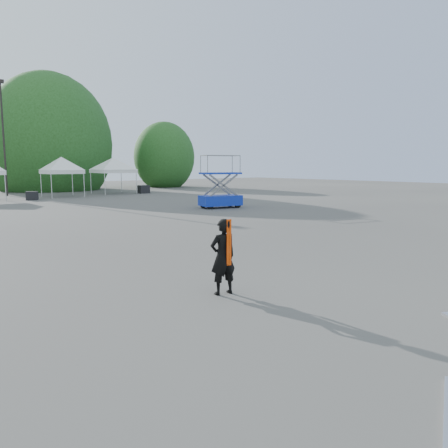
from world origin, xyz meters
TOP-DOWN VIEW (x-y plane):
  - ground at (0.00, 0.00)m, footprint 120.00×120.00m
  - light_pole_east at (3.00, 32.00)m, footprint 0.60×0.25m
  - tree_mid_e at (9.00, 39.00)m, footprint 5.12×5.12m
  - tree_far_e at (22.00, 37.00)m, footprint 3.84×3.84m
  - tent_f at (6.33, 27.68)m, footprint 4.06×4.06m
  - tent_g at (11.50, 28.95)m, footprint 4.69×4.69m
  - man at (-0.81, -2.50)m, footprint 0.62×0.46m
  - scissor_lift at (10.61, 11.84)m, footprint 2.73×1.78m
  - crate_mid at (3.31, 25.73)m, footprint 1.03×0.92m
  - crate_east at (13.91, 27.58)m, footprint 1.01×0.81m

SIDE VIEW (x-z plane):
  - ground at x=0.00m, z-range 0.00..0.00m
  - crate_mid at x=3.31m, z-range 0.00..0.66m
  - crate_east at x=13.91m, z-range 0.00..0.75m
  - man at x=-0.81m, z-range 0.00..1.57m
  - scissor_lift at x=10.61m, z-range 0.01..3.26m
  - tent_f at x=6.33m, z-range 1.12..5.00m
  - tent_g at x=11.50m, z-range 1.12..5.00m
  - tree_far_e at x=22.00m, z-range 0.70..6.55m
  - tree_mid_e at x=9.00m, z-range 0.94..8.74m
  - light_pole_east at x=3.00m, z-range 0.62..10.42m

